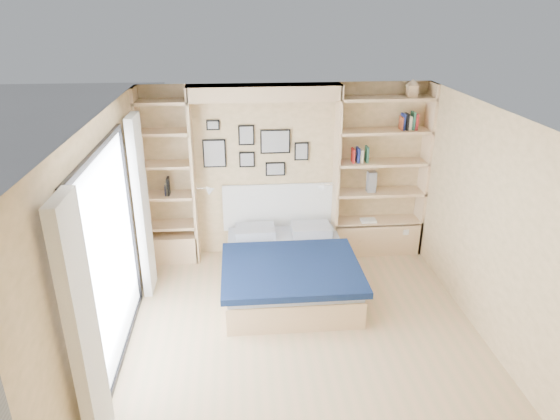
{
  "coord_description": "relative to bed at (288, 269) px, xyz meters",
  "views": [
    {
      "loc": [
        -0.67,
        -4.52,
        3.5
      ],
      "look_at": [
        -0.2,
        0.9,
        1.22
      ],
      "focal_mm": 32.0,
      "sensor_mm": 36.0,
      "label": 1
    }
  ],
  "objects": [
    {
      "name": "ground",
      "position": [
        0.07,
        -1.17,
        -0.27
      ],
      "size": [
        4.5,
        4.5,
        0.0
      ],
      "primitive_type": "plane",
      "color": "tan",
      "rests_on": "ground"
    },
    {
      "name": "room_shell",
      "position": [
        -0.31,
        0.35,
        0.8
      ],
      "size": [
        4.5,
        4.5,
        4.5
      ],
      "color": "#E2BC89",
      "rests_on": "ground"
    },
    {
      "name": "bed",
      "position": [
        0.0,
        0.0,
        0.0
      ],
      "size": [
        1.7,
        2.12,
        1.07
      ],
      "color": "#DFB886",
      "rests_on": "ground"
    },
    {
      "name": "photo_gallery",
      "position": [
        -0.38,
        1.06,
        1.33
      ],
      "size": [
        1.48,
        0.02,
        0.82
      ],
      "color": "black",
      "rests_on": "ground"
    },
    {
      "name": "reading_lamps",
      "position": [
        -0.23,
        0.83,
        0.83
      ],
      "size": [
        1.92,
        0.12,
        0.15
      ],
      "color": "silver",
      "rests_on": "ground"
    },
    {
      "name": "shelf_decor",
      "position": [
        1.16,
        0.9,
        1.43
      ],
      "size": [
        3.48,
        0.23,
        2.03
      ],
      "color": "#A51E1E",
      "rests_on": "ground"
    }
  ]
}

